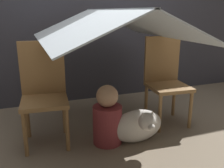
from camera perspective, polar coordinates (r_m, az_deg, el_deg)
name	(u,v)px	position (r m, az deg, el deg)	size (l,w,h in m)	color
ground_plane	(120,142)	(2.40, 1.75, -13.05)	(8.80, 8.80, 0.00)	gray
wall_back	(82,5)	(3.33, -6.78, 17.48)	(7.00, 0.05, 2.50)	#3D3D47
chair_left	(44,90)	(2.33, -15.30, -1.31)	(0.44, 0.44, 0.92)	olive
chair_right	(165,77)	(2.73, 12.13, 1.47)	(0.43, 0.43, 0.92)	olive
sheet_canopy	(112,25)	(2.29, 0.00, 13.43)	(1.27, 1.57, 0.28)	silver
person_front	(107,118)	(2.28, -1.06, -7.81)	(0.27, 0.27, 0.56)	maroon
dog	(138,125)	(2.32, 6.06, -9.40)	(0.49, 0.38, 0.38)	silver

